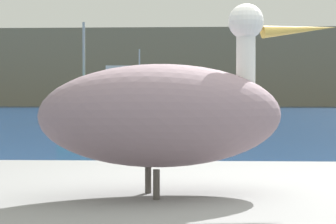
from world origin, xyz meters
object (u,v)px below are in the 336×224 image
(fishing_boat_white, at_px, (108,100))
(fishing_boat_green, at_px, (123,101))
(pelican, at_px, (167,113))
(mooring_buoy, at_px, (166,145))

(fishing_boat_white, bearing_deg, fishing_boat_green, -79.84)
(pelican, relative_size, fishing_boat_green, 0.25)
(fishing_boat_white, bearing_deg, pelican, -81.51)
(pelican, distance_m, mooring_buoy, 7.83)
(pelican, xyz_separation_m, fishing_boat_green, (-3.10, 23.48, -0.10))
(fishing_boat_white, xyz_separation_m, fishing_boat_green, (3.46, -18.65, 0.00))
(fishing_boat_green, bearing_deg, fishing_boat_white, -84.91)
(fishing_boat_green, bearing_deg, mooring_buoy, 94.43)
(pelican, xyz_separation_m, fishing_boat_white, (-6.56, 42.14, -0.11))
(fishing_boat_green, height_order, mooring_buoy, fishing_boat_green)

